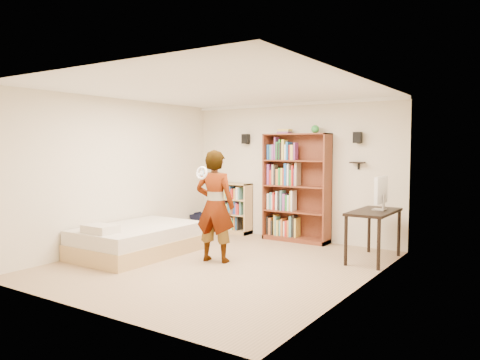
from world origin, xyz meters
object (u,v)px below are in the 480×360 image
object	(u,v)px
daybed	(138,236)
computer_desk	(373,236)
low_bookshelf	(232,208)
person	(215,206)
tall_bookshelf	(296,188)

from	to	relation	value
daybed	computer_desk	bearing A→B (deg)	27.31
low_bookshelf	person	distance (m)	2.55
daybed	person	bearing A→B (deg)	13.62
computer_desk	tall_bookshelf	bearing A→B (deg)	157.56
low_bookshelf	computer_desk	distance (m)	3.38
tall_bookshelf	daybed	bearing A→B (deg)	-124.42
daybed	person	xyz separation A→B (m)	(1.39, 0.34, 0.58)
low_bookshelf	computer_desk	xyz separation A→B (m)	(3.29, -0.76, -0.13)
daybed	low_bookshelf	bearing A→B (deg)	85.69
low_bookshelf	computer_desk	bearing A→B (deg)	-12.95
tall_bookshelf	computer_desk	bearing A→B (deg)	-22.44
low_bookshelf	person	world-z (taller)	person
tall_bookshelf	person	xyz separation A→B (m)	(-0.34, -2.18, -0.15)
low_bookshelf	computer_desk	size ratio (longest dim) A/B	0.89
low_bookshelf	person	bearing A→B (deg)	-61.57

